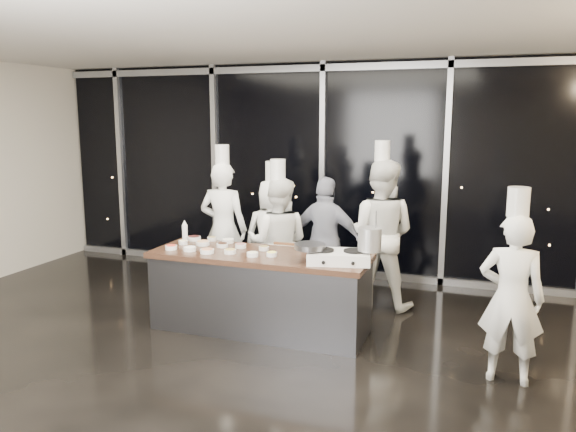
# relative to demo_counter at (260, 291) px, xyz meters

# --- Properties ---
(ground) EXTENTS (9.00, 9.00, 0.00)m
(ground) POSITION_rel_demo_counter_xyz_m (0.00, -0.90, -0.45)
(ground) COLOR black
(ground) RESTS_ON ground
(room_shell) EXTENTS (9.02, 7.02, 3.21)m
(room_shell) POSITION_rel_demo_counter_xyz_m (0.18, -0.90, 1.79)
(room_shell) COLOR beige
(room_shell) RESTS_ON ground
(window_wall) EXTENTS (8.90, 0.11, 3.20)m
(window_wall) POSITION_rel_demo_counter_xyz_m (0.00, 2.53, 1.14)
(window_wall) COLOR black
(window_wall) RESTS_ON ground
(demo_counter) EXTENTS (2.46, 0.86, 0.90)m
(demo_counter) POSITION_rel_demo_counter_xyz_m (0.00, 0.00, 0.00)
(demo_counter) COLOR #3C3C41
(demo_counter) RESTS_ON ground
(stove) EXTENTS (0.71, 0.53, 0.14)m
(stove) POSITION_rel_demo_counter_xyz_m (0.93, -0.11, 0.51)
(stove) COLOR silver
(stove) RESTS_ON demo_counter
(frying_pan) EXTENTS (0.59, 0.39, 0.05)m
(frying_pan) POSITION_rel_demo_counter_xyz_m (0.63, -0.18, 0.61)
(frying_pan) COLOR slate
(frying_pan) RESTS_ON stove
(stock_pot) EXTENTS (0.29, 0.29, 0.24)m
(stock_pot) POSITION_rel_demo_counter_xyz_m (1.24, -0.05, 0.71)
(stock_pot) COLOR #A9A9AB
(stock_pot) RESTS_ON stove
(prep_bowls) EXTENTS (1.34, 0.72, 0.05)m
(prep_bowls) POSITION_rel_demo_counter_xyz_m (-0.58, 0.06, 0.47)
(prep_bowls) COLOR silver
(prep_bowls) RESTS_ON demo_counter
(squeeze_bottle) EXTENTS (0.07, 0.07, 0.25)m
(squeeze_bottle) POSITION_rel_demo_counter_xyz_m (-1.14, 0.34, 0.56)
(squeeze_bottle) COLOR white
(squeeze_bottle) RESTS_ON demo_counter
(chef_far_left) EXTENTS (0.68, 0.47, 2.04)m
(chef_far_left) POSITION_rel_demo_counter_xyz_m (-0.96, 1.05, 0.47)
(chef_far_left) COLOR white
(chef_far_left) RESTS_ON ground
(chef_left) EXTENTS (0.88, 0.70, 1.82)m
(chef_left) POSITION_rel_demo_counter_xyz_m (-0.34, 1.29, 0.36)
(chef_left) COLOR white
(chef_left) RESTS_ON ground
(chef_center) EXTENTS (0.89, 0.74, 1.88)m
(chef_center) POSITION_rel_demo_counter_xyz_m (-0.09, 0.83, 0.38)
(chef_center) COLOR white
(chef_center) RESTS_ON ground
(guest) EXTENTS (1.01, 0.50, 1.65)m
(guest) POSITION_rel_demo_counter_xyz_m (0.45, 1.14, 0.37)
(guest) COLOR #151E3A
(guest) RESTS_ON ground
(chef_right) EXTENTS (0.96, 0.77, 2.11)m
(chef_right) POSITION_rel_demo_counter_xyz_m (1.11, 1.27, 0.50)
(chef_right) COLOR white
(chef_right) RESTS_ON ground
(chef_side) EXTENTS (0.58, 0.40, 1.80)m
(chef_side) POSITION_rel_demo_counter_xyz_m (2.61, -0.40, 0.36)
(chef_side) COLOR white
(chef_side) RESTS_ON ground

